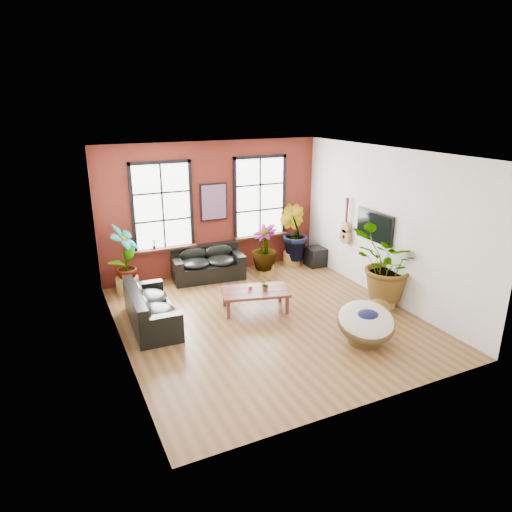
{
  "coord_description": "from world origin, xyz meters",
  "views": [
    {
      "loc": [
        -4.01,
        -7.88,
        4.43
      ],
      "look_at": [
        0.0,
        0.6,
        1.25
      ],
      "focal_mm": 32.0,
      "sensor_mm": 36.0,
      "label": 1
    }
  ],
  "objects": [
    {
      "name": "coffee_table",
      "position": [
        -0.04,
        0.55,
        0.42
      ],
      "size": [
        1.63,
        1.17,
        0.56
      ],
      "rotation": [
        0.0,
        0.0,
        -0.25
      ],
      "color": "#52241D",
      "rests_on": "ground"
    },
    {
      "name": "sill_plant_left",
      "position": [
        -1.65,
        3.13,
        1.04
      ],
      "size": [
        0.17,
        0.17,
        0.27
      ],
      "primitive_type": "imported",
      "rotation": [
        0.0,
        0.0,
        0.79
      ],
      "color": "#284C14",
      "rests_on": "room"
    },
    {
      "name": "pot_back_left",
      "position": [
        -2.44,
        2.78,
        0.2
      ],
      "size": [
        0.62,
        0.62,
        0.4
      ],
      "rotation": [
        0.0,
        0.0,
        0.17
      ],
      "color": "olive",
      "rests_on": "ground"
    },
    {
      "name": "sofa_left",
      "position": [
        -2.35,
        0.82,
        0.36
      ],
      "size": [
        0.93,
        2.06,
        0.8
      ],
      "rotation": [
        0.0,
        0.0,
        1.53
      ],
      "color": "black",
      "rests_on": "ground"
    },
    {
      "name": "papasan_chair",
      "position": [
        1.24,
        -1.69,
        0.42
      ],
      "size": [
        1.41,
        1.42,
        0.82
      ],
      "rotation": [
        0.0,
        0.0,
        -0.36
      ],
      "color": "#4C361B",
      "rests_on": "ground"
    },
    {
      "name": "floor_plant_back_right",
      "position": [
        2.23,
        2.87,
        0.93
      ],
      "size": [
        0.99,
        1.07,
        1.56
      ],
      "primitive_type": "imported",
      "rotation": [
        0.0,
        0.0,
        2.01
      ],
      "color": "#284C14",
      "rests_on": "ground"
    },
    {
      "name": "floor_plant_back_left",
      "position": [
        -2.43,
        2.8,
        0.92
      ],
      "size": [
        0.94,
        0.98,
        1.55
      ],
      "primitive_type": "imported",
      "rotation": [
        0.0,
        0.0,
        0.89
      ],
      "color": "#284C14",
      "rests_on": "ground"
    },
    {
      "name": "table_plant",
      "position": [
        0.17,
        0.47,
        0.6
      ],
      "size": [
        0.28,
        0.26,
        0.26
      ],
      "primitive_type": "imported",
      "rotation": [
        0.0,
        0.0,
        0.29
      ],
      "color": "#284C14",
      "rests_on": "coffee_table"
    },
    {
      "name": "pot_mid",
      "position": [
        1.18,
        2.47,
        0.16
      ],
      "size": [
        0.56,
        0.56,
        0.33
      ],
      "rotation": [
        0.0,
        0.0,
        0.27
      ],
      "color": "olive",
      "rests_on": "ground"
    },
    {
      "name": "room",
      "position": [
        0.0,
        0.15,
        1.75
      ],
      "size": [
        6.04,
        6.54,
        3.54
      ],
      "color": "brown",
      "rests_on": "ground"
    },
    {
      "name": "sofa_back",
      "position": [
        -0.34,
        2.87,
        0.38
      ],
      "size": [
        1.93,
        1.08,
        0.85
      ],
      "rotation": [
        0.0,
        0.0,
        -0.1
      ],
      "color": "black",
      "rests_on": "ground"
    },
    {
      "name": "floor_plant_mid",
      "position": [
        1.15,
        2.48,
        0.75
      ],
      "size": [
        0.88,
        0.88,
        1.22
      ],
      "primitive_type": "imported",
      "rotation": [
        0.0,
        0.0,
        5.08
      ],
      "color": "#284C14",
      "rests_on": "ground"
    },
    {
      "name": "floor_plant_right_wall",
      "position": [
        2.68,
        -0.53,
        1.0
      ],
      "size": [
        1.78,
        1.63,
        1.67
      ],
      "primitive_type": "imported",
      "rotation": [
        0.0,
        0.0,
        3.39
      ],
      "color": "#284C14",
      "rests_on": "ground"
    },
    {
      "name": "tv_wall_unit",
      "position": [
        2.93,
        0.6,
        1.54
      ],
      "size": [
        0.13,
        1.86,
        1.2
      ],
      "color": "black",
      "rests_on": "room"
    },
    {
      "name": "poster",
      "position": [
        0.0,
        3.18,
        1.95
      ],
      "size": [
        0.74,
        0.06,
        0.98
      ],
      "color": "black",
      "rests_on": "room"
    },
    {
      "name": "media_box",
      "position": [
        2.82,
        2.47,
        0.26
      ],
      "size": [
        0.64,
        0.54,
        0.52
      ],
      "rotation": [
        0.0,
        0.0,
        -0.02
      ],
      "color": "black",
      "rests_on": "ground"
    },
    {
      "name": "sill_plant_right",
      "position": [
        1.7,
        3.13,
        1.04
      ],
      "size": [
        0.19,
        0.19,
        0.27
      ],
      "primitive_type": "imported",
      "rotation": [
        0.0,
        0.0,
        3.49
      ],
      "color": "#284C14",
      "rests_on": "room"
    },
    {
      "name": "pot_right_wall",
      "position": [
        2.66,
        -0.53,
        0.2
      ],
      "size": [
        0.68,
        0.68,
        0.4
      ],
      "rotation": [
        0.0,
        0.0,
        0.28
      ],
      "color": "olive",
      "rests_on": "ground"
    },
    {
      "name": "pot_back_right",
      "position": [
        2.21,
        2.86,
        0.18
      ],
      "size": [
        0.54,
        0.54,
        0.36
      ],
      "rotation": [
        0.0,
        0.0,
        -0.08
      ],
      "color": "olive",
      "rests_on": "ground"
    }
  ]
}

